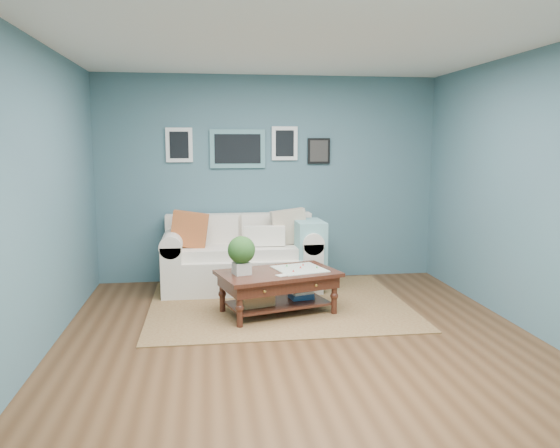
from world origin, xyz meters
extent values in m
plane|color=brown|center=(0.00, 0.00, 0.00)|extent=(5.00, 5.00, 0.00)
plane|color=white|center=(0.00, 0.00, 2.70)|extent=(5.00, 5.00, 0.00)
cube|color=slate|center=(0.00, 2.50, 1.35)|extent=(4.50, 0.02, 2.70)
cube|color=slate|center=(0.00, -2.50, 1.35)|extent=(4.50, 0.02, 2.70)
cube|color=slate|center=(-2.25, 0.00, 1.35)|extent=(0.02, 5.00, 2.70)
cube|color=slate|center=(2.25, 0.00, 1.35)|extent=(0.02, 5.00, 2.70)
cube|color=#568C90|center=(-0.42, 2.48, 1.75)|extent=(0.72, 0.03, 0.50)
cube|color=black|center=(-0.42, 2.46, 1.75)|extent=(0.60, 0.01, 0.38)
cube|color=white|center=(-1.17, 2.48, 1.80)|extent=(0.34, 0.03, 0.44)
cube|color=white|center=(0.20, 2.48, 1.82)|extent=(0.34, 0.03, 0.44)
cube|color=black|center=(0.66, 2.48, 1.72)|extent=(0.30, 0.03, 0.34)
cube|color=brown|center=(-0.05, 1.24, 0.01)|extent=(2.88, 2.31, 0.01)
cube|color=white|center=(-0.42, 1.99, 0.21)|extent=(1.44, 0.89, 0.43)
cube|color=white|center=(-0.42, 2.33, 0.67)|extent=(1.89, 0.22, 0.49)
cube|color=white|center=(-1.26, 1.99, 0.31)|extent=(0.24, 0.89, 0.63)
cube|color=white|center=(0.42, 1.99, 0.31)|extent=(0.24, 0.89, 0.63)
cylinder|color=white|center=(-1.26, 1.99, 0.63)|extent=(0.26, 0.89, 0.26)
cylinder|color=white|center=(0.42, 1.99, 0.63)|extent=(0.26, 0.89, 0.26)
cube|color=white|center=(-0.80, 1.93, 0.49)|extent=(0.73, 0.57, 0.13)
cube|color=white|center=(-0.03, 1.93, 0.49)|extent=(0.73, 0.57, 0.13)
cube|color=white|center=(-0.80, 2.21, 0.74)|extent=(0.73, 0.12, 0.36)
cube|color=white|center=(-0.03, 2.21, 0.74)|extent=(0.73, 0.12, 0.36)
cube|color=#CD4223|center=(-1.05, 1.94, 0.78)|extent=(0.49, 0.18, 0.48)
cube|color=beige|center=(0.19, 2.01, 0.78)|extent=(0.48, 0.18, 0.47)
cube|color=white|center=(-0.14, 1.89, 0.69)|extent=(0.51, 0.12, 0.24)
cube|color=#81BEBF|center=(0.42, 1.87, 0.47)|extent=(0.34, 0.56, 0.81)
cube|color=#381811|center=(-0.09, 0.93, 0.44)|extent=(1.39, 1.04, 0.04)
cube|color=#381811|center=(-0.09, 0.93, 0.36)|extent=(1.29, 0.94, 0.12)
cube|color=#381811|center=(-0.09, 0.93, 0.12)|extent=(1.16, 0.81, 0.03)
sphere|color=gold|center=(-0.28, 0.53, 0.36)|extent=(0.03, 0.03, 0.03)
sphere|color=gold|center=(0.28, 0.69, 0.36)|extent=(0.03, 0.03, 0.03)
cylinder|color=#381811|center=(-0.53, 0.51, 0.21)|extent=(0.06, 0.06, 0.42)
cylinder|color=#381811|center=(0.50, 0.81, 0.21)|extent=(0.06, 0.06, 0.42)
cylinder|color=#381811|center=(-0.69, 1.05, 0.21)|extent=(0.06, 0.06, 0.42)
cylinder|color=#381811|center=(0.34, 1.34, 0.21)|extent=(0.06, 0.06, 0.42)
cube|color=beige|center=(-0.48, 0.87, 0.53)|extent=(0.20, 0.20, 0.12)
sphere|color=#22511D|center=(-0.48, 0.87, 0.72)|extent=(0.29, 0.29, 0.29)
cube|color=white|center=(0.15, 1.00, 0.47)|extent=(0.61, 0.61, 0.01)
cube|color=tan|center=(-0.34, 0.86, 0.23)|extent=(0.41, 0.34, 0.21)
cube|color=navy|center=(0.18, 1.03, 0.19)|extent=(0.29, 0.25, 0.12)
camera|label=1|loc=(-0.84, -4.71, 1.82)|focal=35.00mm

